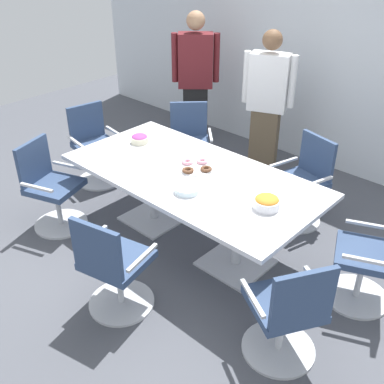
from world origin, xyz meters
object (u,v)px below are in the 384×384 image
object	(u,v)px
plate_stack	(187,189)
office_chair_0	(95,149)
office_chair_1	(51,190)
snack_bowl_chips_orange	(267,202)
office_chair_3	(287,315)
office_chair_5	(302,185)
office_chair_4	(371,261)
donut_platter	(196,167)
snack_bowl_candy_mix	(140,139)
conference_table	(192,185)
office_chair_2	(114,269)
person_standing_0	(195,80)
person_standing_1	(267,103)
office_chair_6	(189,147)

from	to	relation	value
plate_stack	office_chair_0	bearing A→B (deg)	167.68
office_chair_1	snack_bowl_chips_orange	distance (m)	2.22
office_chair_3	plate_stack	distance (m)	1.33
office_chair_1	office_chair_5	bearing A→B (deg)	115.31
office_chair_4	donut_platter	distance (m)	1.71
snack_bowl_chips_orange	plate_stack	bearing A→B (deg)	-158.23
snack_bowl_candy_mix	plate_stack	distance (m)	1.13
snack_bowl_chips_orange	conference_table	bearing A→B (deg)	178.26
office_chair_0	office_chair_1	distance (m)	1.00
conference_table	snack_bowl_chips_orange	bearing A→B (deg)	-1.74
office_chair_1	office_chair_4	distance (m)	3.05
office_chair_5	office_chair_3	bearing A→B (deg)	133.52
office_chair_0	office_chair_5	size ratio (longest dim) A/B	1.00
donut_platter	plate_stack	distance (m)	0.44
office_chair_2	donut_platter	xyz separation A→B (m)	(-0.23, 1.19, 0.36)
office_chair_2	person_standing_0	distance (m)	3.23
conference_table	office_chair_4	xyz separation A→B (m)	(1.61, 0.36, -0.22)
office_chair_0	person_standing_1	xyz separation A→B (m)	(1.36, 1.51, 0.50)
snack_bowl_candy_mix	plate_stack	world-z (taller)	snack_bowl_candy_mix
person_standing_0	donut_platter	distance (m)	2.10
person_standing_1	office_chair_6	bearing A→B (deg)	29.15
office_chair_2	snack_bowl_candy_mix	xyz separation A→B (m)	(-1.04, 1.22, 0.39)
office_chair_0	office_chair_2	xyz separation A→B (m)	(1.88, -1.23, 0.00)
office_chair_1	office_chair_0	bearing A→B (deg)	-172.03
office_chair_6	donut_platter	bearing A→B (deg)	90.52
office_chair_0	office_chair_3	xyz separation A→B (m)	(3.13, -0.73, 0.00)
person_standing_1	snack_bowl_chips_orange	world-z (taller)	person_standing_1
office_chair_2	person_standing_1	xyz separation A→B (m)	(-0.52, 2.74, 0.50)
office_chair_1	office_chair_4	world-z (taller)	same
conference_table	office_chair_3	bearing A→B (deg)	-22.38
snack_bowl_chips_orange	person_standing_0	bearing A→B (deg)	144.06
donut_platter	office_chair_4	bearing A→B (deg)	9.22
office_chair_4	snack_bowl_chips_orange	bearing A→B (deg)	92.78
office_chair_0	snack_bowl_chips_orange	xyz separation A→B (m)	(2.53, -0.16, 0.40)
office_chair_3	office_chair_6	bearing A→B (deg)	87.58
conference_table	office_chair_4	world-z (taller)	office_chair_4
person_standing_1	plate_stack	distance (m)	2.00
office_chair_4	plate_stack	distance (m)	1.59
person_standing_0	donut_platter	world-z (taller)	person_standing_0
conference_table	office_chair_5	distance (m)	1.21
office_chair_3	office_chair_5	bearing A→B (deg)	58.57
plate_stack	office_chair_1	bearing A→B (deg)	-161.53
office_chair_1	office_chair_6	world-z (taller)	same
conference_table	person_standing_1	distance (m)	1.70
office_chair_1	office_chair_6	distance (m)	1.72
conference_table	office_chair_5	world-z (taller)	office_chair_5
office_chair_0	person_standing_0	size ratio (longest dim) A/B	0.51
office_chair_5	office_chair_4	bearing A→B (deg)	162.41
office_chair_2	snack_bowl_chips_orange	distance (m)	1.32
office_chair_1	plate_stack	size ratio (longest dim) A/B	4.26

